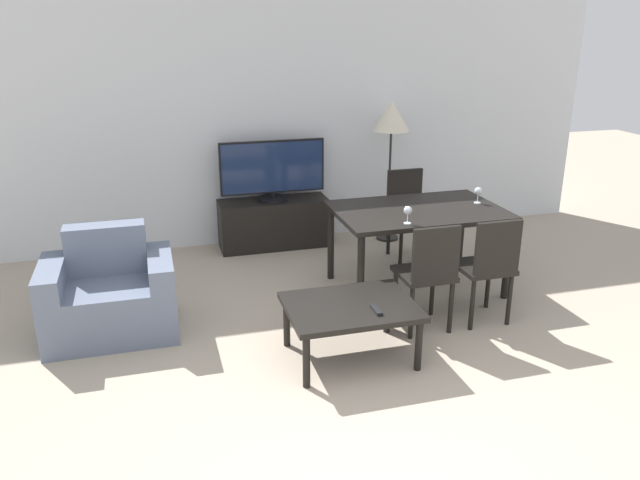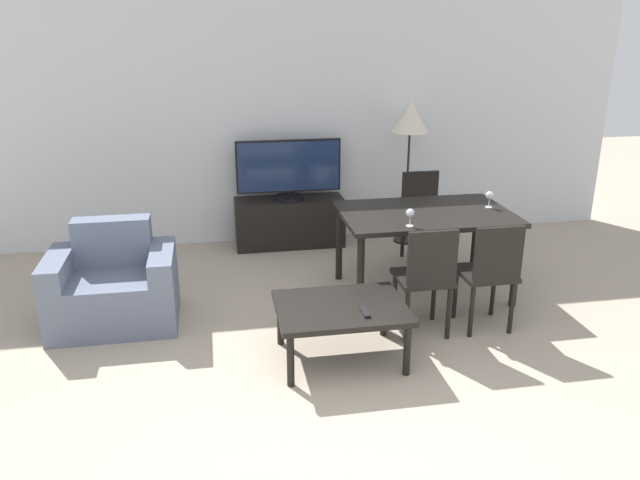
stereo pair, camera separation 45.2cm
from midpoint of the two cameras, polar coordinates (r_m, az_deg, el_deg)
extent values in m
cube|color=silver|center=(6.59, -2.91, 11.33)|extent=(7.76, 0.06, 2.70)
cube|color=slate|center=(5.10, -15.89, -5.32)|extent=(0.60, 0.69, 0.41)
cube|color=slate|center=(5.18, -16.06, -0.15)|extent=(0.60, 0.20, 0.39)
cube|color=slate|center=(5.12, -20.33, -4.60)|extent=(0.18, 0.69, 0.59)
cube|color=slate|center=(5.03, -11.55, -4.16)|extent=(0.18, 0.69, 0.59)
cube|color=black|center=(6.60, -0.85, 1.62)|extent=(1.14, 0.39, 0.51)
cylinder|color=black|center=(6.53, -0.86, 3.87)|extent=(0.32, 0.32, 0.03)
cylinder|color=black|center=(6.52, -0.86, 4.21)|extent=(0.04, 0.04, 0.05)
cube|color=black|center=(6.44, -0.87, 6.76)|extent=(1.08, 0.04, 0.54)
cube|color=#19284C|center=(6.42, -0.84, 6.72)|extent=(1.05, 0.01, 0.51)
cube|color=black|center=(4.35, 4.94, -6.27)|extent=(0.90, 0.69, 0.04)
cylinder|color=black|center=(4.12, 0.48, -11.03)|extent=(0.05, 0.05, 0.38)
cylinder|color=black|center=(4.32, 11.00, -9.90)|extent=(0.05, 0.05, 0.38)
cylinder|color=black|center=(4.62, -0.84, -7.46)|extent=(0.05, 0.05, 0.38)
cylinder|color=black|center=(4.79, 8.58, -6.63)|extent=(0.05, 0.05, 0.38)
cube|color=black|center=(5.42, 12.00, 2.32)|extent=(1.44, 0.95, 0.04)
cylinder|color=black|center=(4.96, 6.33, -3.52)|extent=(0.06, 0.06, 0.70)
cylinder|color=black|center=(5.47, 19.78, -2.39)|extent=(0.06, 0.06, 0.70)
cylinder|color=black|center=(5.71, 4.02, -0.33)|extent=(0.06, 0.06, 0.70)
cylinder|color=black|center=(6.15, 16.08, 0.41)|extent=(0.06, 0.06, 0.70)
cube|color=black|center=(4.80, 12.03, -3.44)|extent=(0.40, 0.40, 0.04)
cylinder|color=black|center=(4.98, 9.43, -5.33)|extent=(0.04, 0.04, 0.43)
cylinder|color=black|center=(5.09, 12.88, -5.00)|extent=(0.04, 0.04, 0.43)
cylinder|color=black|center=(4.71, 10.72, -6.94)|extent=(0.04, 0.04, 0.43)
cylinder|color=black|center=(4.82, 14.35, -6.54)|extent=(0.04, 0.04, 0.43)
cube|color=black|center=(4.57, 13.06, -1.70)|extent=(0.37, 0.04, 0.41)
cube|color=black|center=(6.21, 11.61, 1.87)|extent=(0.40, 0.40, 0.04)
cylinder|color=black|center=(6.09, 10.60, -0.73)|extent=(0.04, 0.04, 0.43)
cylinder|color=black|center=(6.20, 13.40, -0.54)|extent=(0.04, 0.04, 0.43)
cylinder|color=black|center=(6.37, 9.60, 0.26)|extent=(0.04, 0.04, 0.43)
cylinder|color=black|center=(6.48, 12.30, 0.42)|extent=(0.04, 0.04, 0.43)
cube|color=black|center=(6.31, 11.16, 4.32)|extent=(0.37, 0.04, 0.41)
cube|color=black|center=(5.01, 17.42, -2.96)|extent=(0.40, 0.40, 0.04)
cylinder|color=black|center=(5.16, 14.75, -4.81)|extent=(0.04, 0.04, 0.43)
cylinder|color=black|center=(5.30, 17.95, -4.48)|extent=(0.04, 0.04, 0.43)
cylinder|color=black|center=(4.90, 16.30, -6.32)|extent=(0.04, 0.04, 0.43)
cylinder|color=black|center=(5.05, 19.62, -5.92)|extent=(0.04, 0.04, 0.43)
cube|color=black|center=(4.78, 18.66, -1.27)|extent=(0.37, 0.04, 0.41)
cylinder|color=black|center=(6.89, 9.61, -0.03)|extent=(0.24, 0.24, 0.02)
cylinder|color=black|center=(6.72, 9.89, 4.77)|extent=(0.02, 0.02, 1.17)
cone|color=beige|center=(6.57, 10.27, 11.00)|extent=(0.38, 0.38, 0.31)
cube|color=black|center=(4.24, 7.21, -6.63)|extent=(0.04, 0.15, 0.02)
cylinder|color=silver|center=(5.66, 17.39, 2.84)|extent=(0.06, 0.06, 0.01)
cylinder|color=silver|center=(5.65, 17.43, 3.22)|extent=(0.01, 0.01, 0.07)
sphere|color=silver|center=(5.63, 17.50, 3.89)|extent=(0.07, 0.07, 0.07)
cylinder|color=silver|center=(4.99, 10.78, 1.23)|extent=(0.06, 0.06, 0.01)
cylinder|color=silver|center=(4.98, 10.81, 1.65)|extent=(0.01, 0.01, 0.07)
sphere|color=silver|center=(4.96, 10.86, 2.41)|extent=(0.07, 0.07, 0.07)
camera|label=1|loc=(0.23, -87.35, 0.94)|focal=35.00mm
camera|label=2|loc=(0.23, 92.65, -0.94)|focal=35.00mm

